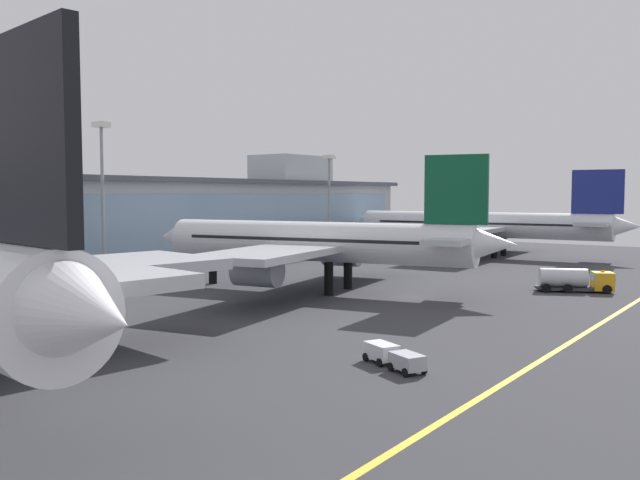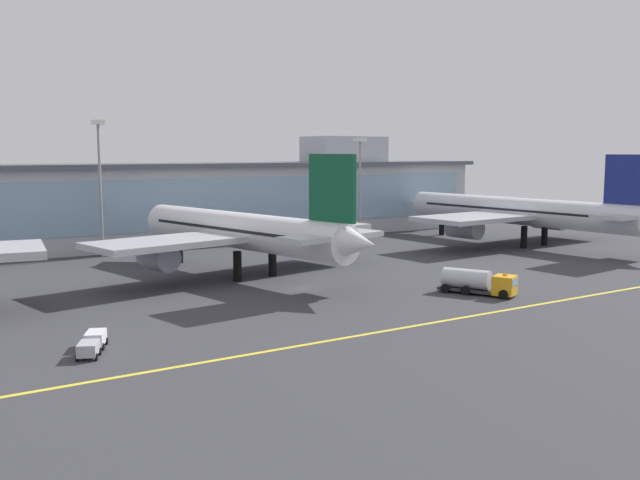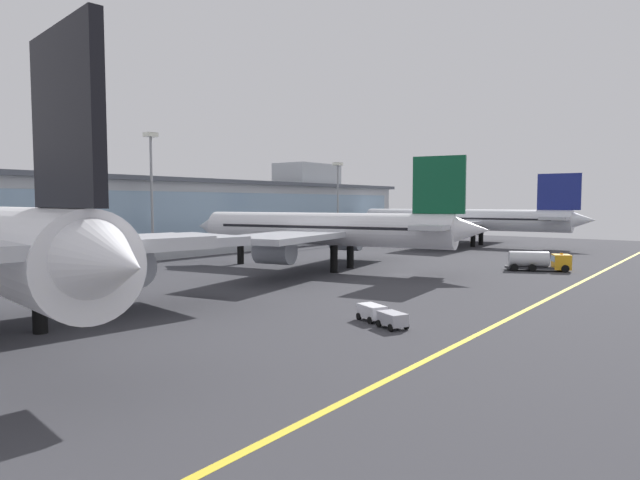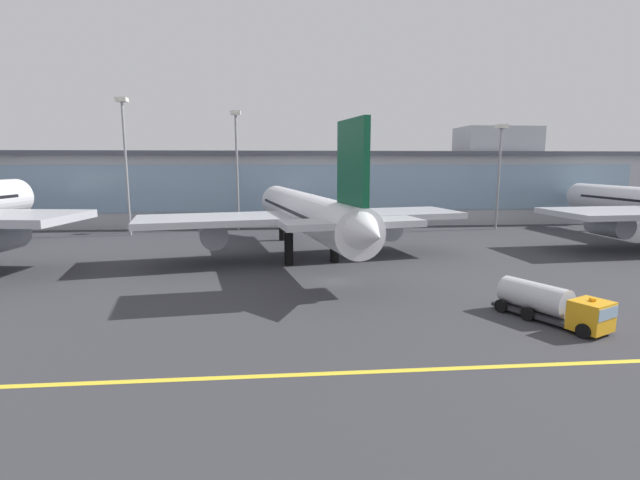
{
  "view_description": "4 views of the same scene",
  "coord_description": "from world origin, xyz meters",
  "px_view_note": "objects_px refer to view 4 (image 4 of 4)",
  "views": [
    {
      "loc": [
        -69.73,
        -37.36,
        12.06
      ],
      "look_at": [
        -4.72,
        9.79,
        6.55
      ],
      "focal_mm": 38.0,
      "sensor_mm": 36.0,
      "label": 1
    },
    {
      "loc": [
        -44.26,
        -72.86,
        16.67
      ],
      "look_at": [
        9.17,
        10.18,
        4.31
      ],
      "focal_mm": 39.58,
      "sensor_mm": 36.0,
      "label": 2
    },
    {
      "loc": [
        -67.87,
        -37.59,
        10.18
      ],
      "look_at": [
        -2.2,
        12.99,
        4.41
      ],
      "focal_mm": 30.59,
      "sensor_mm": 36.0,
      "label": 3
    },
    {
      "loc": [
        -5.91,
        -48.43,
        12.55
      ],
      "look_at": [
        -0.8,
        7.45,
        3.25
      ],
      "focal_mm": 26.47,
      "sensor_mm": 36.0,
      "label": 4
    }
  ],
  "objects_px": {
    "apron_light_mast_west": "(237,152)",
    "fuel_tanker_truck": "(553,304)",
    "airliner_near_right": "(306,214)",
    "apron_light_mast_centre": "(125,146)",
    "apron_light_mast_east": "(500,159)"
  },
  "relations": [
    {
      "from": "fuel_tanker_truck",
      "to": "apron_light_mast_centre",
      "type": "bearing_deg",
      "value": -162.93
    },
    {
      "from": "airliner_near_right",
      "to": "apron_light_mast_west",
      "type": "bearing_deg",
      "value": 10.57
    },
    {
      "from": "fuel_tanker_truck",
      "to": "apron_light_mast_east",
      "type": "distance_m",
      "value": 55.98
    },
    {
      "from": "airliner_near_right",
      "to": "apron_light_mast_centre",
      "type": "xyz_separation_m",
      "value": [
        -29.16,
        23.14,
        9.18
      ]
    },
    {
      "from": "fuel_tanker_truck",
      "to": "apron_light_mast_east",
      "type": "height_order",
      "value": "apron_light_mast_east"
    },
    {
      "from": "airliner_near_right",
      "to": "apron_light_mast_east",
      "type": "xyz_separation_m",
      "value": [
        37.48,
        24.67,
        7.07
      ]
    },
    {
      "from": "apron_light_mast_west",
      "to": "apron_light_mast_east",
      "type": "xyz_separation_m",
      "value": [
        48.41,
        -3.22,
        -1.28
      ]
    },
    {
      "from": "apron_light_mast_centre",
      "to": "apron_light_mast_east",
      "type": "height_order",
      "value": "apron_light_mast_centre"
    },
    {
      "from": "apron_light_mast_west",
      "to": "fuel_tanker_truck",
      "type": "bearing_deg",
      "value": -62.11
    },
    {
      "from": "airliner_near_right",
      "to": "apron_light_mast_west",
      "type": "height_order",
      "value": "apron_light_mast_west"
    },
    {
      "from": "apron_light_mast_centre",
      "to": "apron_light_mast_east",
      "type": "xyz_separation_m",
      "value": [
        66.64,
        1.53,
        -2.11
      ]
    },
    {
      "from": "apron_light_mast_centre",
      "to": "apron_light_mast_east",
      "type": "bearing_deg",
      "value": 1.32
    },
    {
      "from": "airliner_near_right",
      "to": "fuel_tanker_truck",
      "type": "distance_m",
      "value": 32.22
    },
    {
      "from": "apron_light_mast_centre",
      "to": "apron_light_mast_east",
      "type": "relative_size",
      "value": 1.19
    },
    {
      "from": "fuel_tanker_truck",
      "to": "apron_light_mast_east",
      "type": "xyz_separation_m",
      "value": [
        19.65,
        51.13,
        11.56
      ]
    }
  ]
}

